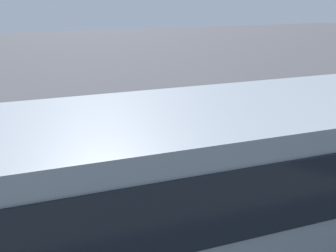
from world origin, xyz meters
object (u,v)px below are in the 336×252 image
Objects in this scene: spectator_centre at (192,155)px; spectator_right at (141,160)px; traffic_cone at (161,127)px; parked_motorcycle_silver at (270,174)px; spectator_far_left at (276,139)px; spectator_left at (237,145)px; stunt_motorcycle at (88,120)px; tour_bus at (298,185)px.

spectator_centre is 0.98× the size of spectator_right.
traffic_cone is at bearing -95.65° from spectator_centre.
spectator_right is 3.31m from parked_motorcycle_silver.
spectator_far_left is 1.21m from spectator_left.
parked_motorcycle_silver is 1.00× the size of stunt_motorcycle.
stunt_motorcycle is (3.98, -5.18, 0.13)m from parked_motorcycle_silver.
spectator_right is 4.14m from traffic_cone.
spectator_far_left reaches higher than spectator_right.
parked_motorcycle_silver is (-3.17, 0.76, -0.54)m from spectator_right.
spectator_right is at bearing 0.27° from spectator_left.
spectator_far_left is 1.03× the size of spectator_right.
spectator_centre reaches higher than parked_motorcycle_silver.
stunt_motorcycle reaches higher than parked_motorcycle_silver.
spectator_right is (3.82, 0.01, -0.04)m from spectator_far_left.
spectator_left reaches higher than spectator_centre.
spectator_centre is 3.91m from traffic_cone.
spectator_right is 0.85× the size of parked_motorcycle_silver.
tour_bus is 8.11m from stunt_motorcycle.
spectator_left is 5.59m from stunt_motorcycle.
traffic_cone is at bearing -86.49° from tour_bus.
spectator_left reaches higher than spectator_right.
spectator_right is at bearing 100.33° from stunt_motorcycle.
spectator_left is at bearing 0.11° from spectator_far_left.
tour_bus is at bearing 124.04° from spectator_right.
spectator_left is at bearing -174.54° from spectator_centre.
parked_motorcycle_silver is (-0.56, 0.77, -0.58)m from spectator_left.
spectator_far_left is 1.16m from parked_motorcycle_silver.
stunt_motorcycle is (2.10, -4.53, -0.39)m from spectator_centre.
spectator_centre reaches higher than traffic_cone.
parked_motorcycle_silver is at bearing 161.00° from spectator_centre.
spectator_left is 2.61m from spectator_right.
spectator_far_left is (-1.73, -3.10, -0.58)m from tour_bus.
traffic_cone is (2.15, -3.70, -0.76)m from spectator_far_left.
spectator_centre is (0.80, -2.98, -0.65)m from tour_bus.
traffic_cone is (-2.47, 0.70, -0.31)m from stunt_motorcycle.
spectator_right reaches higher than traffic_cone.
spectator_right is at bearing -5.02° from spectator_centre.
spectator_far_left is 6.40m from stunt_motorcycle.
stunt_motorcycle is at bearing -52.49° from parked_motorcycle_silver.
spectator_right is at bearing 65.83° from traffic_cone.
traffic_cone is at bearing -75.80° from spectator_left.
spectator_far_left is 2.83× the size of traffic_cone.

